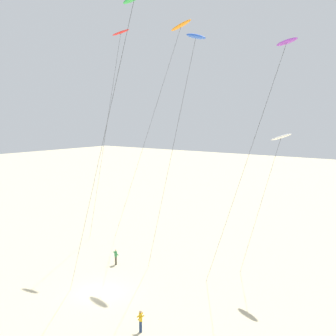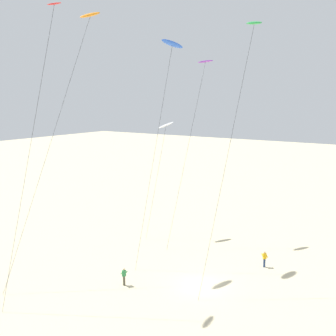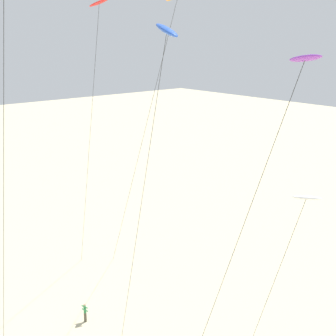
{
  "view_description": "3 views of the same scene",
  "coord_description": "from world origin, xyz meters",
  "px_view_note": "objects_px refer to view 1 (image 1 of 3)",
  "views": [
    {
      "loc": [
        26.69,
        -25.54,
        15.73
      ],
      "look_at": [
        1.77,
        7.69,
        10.54
      ],
      "focal_mm": 45.66,
      "sensor_mm": 36.0,
      "label": 1
    },
    {
      "loc": [
        -32.47,
        -18.12,
        17.2
      ],
      "look_at": [
        0.56,
        3.96,
        10.57
      ],
      "focal_mm": 45.76,
      "sensor_mm": 36.0,
      "label": 2
    },
    {
      "loc": [
        24.03,
        -8.91,
        22.13
      ],
      "look_at": [
        4.13,
        8.02,
        14.43
      ],
      "focal_mm": 47.0,
      "sensor_mm": 36.0,
      "label": 3
    }
  ],
  "objects_px": {
    "kite_flyer_nearest": "(141,321)",
    "kite_orange": "(180,28)",
    "kite_white": "(280,139)",
    "kite_purple": "(284,49)",
    "kite_green": "(133,3)",
    "kite_red": "(119,43)",
    "kite_flyer_middle": "(116,256)",
    "kite_blue": "(195,39)"
  },
  "relations": [
    {
      "from": "kite_flyer_nearest",
      "to": "kite_orange",
      "type": "bearing_deg",
      "value": 116.21
    },
    {
      "from": "kite_white",
      "to": "kite_purple",
      "type": "height_order",
      "value": "kite_purple"
    },
    {
      "from": "kite_white",
      "to": "kite_green",
      "type": "distance_m",
      "value": 17.81
    },
    {
      "from": "kite_orange",
      "to": "kite_red",
      "type": "height_order",
      "value": "kite_orange"
    },
    {
      "from": "kite_green",
      "to": "kite_red",
      "type": "height_order",
      "value": "kite_red"
    },
    {
      "from": "kite_white",
      "to": "kite_flyer_nearest",
      "type": "relative_size",
      "value": 8.49
    },
    {
      "from": "kite_white",
      "to": "kite_flyer_nearest",
      "type": "xyz_separation_m",
      "value": [
        -4.1,
        -14.91,
        -12.66
      ]
    },
    {
      "from": "kite_red",
      "to": "kite_green",
      "type": "bearing_deg",
      "value": -43.52
    },
    {
      "from": "kite_red",
      "to": "kite_flyer_middle",
      "type": "height_order",
      "value": "kite_red"
    },
    {
      "from": "kite_purple",
      "to": "kite_orange",
      "type": "bearing_deg",
      "value": 158.76
    },
    {
      "from": "kite_green",
      "to": "kite_purple",
      "type": "xyz_separation_m",
      "value": [
        7.53,
        9.24,
        -2.73
      ]
    },
    {
      "from": "kite_orange",
      "to": "kite_purple",
      "type": "height_order",
      "value": "kite_orange"
    },
    {
      "from": "kite_green",
      "to": "kite_flyer_middle",
      "type": "relative_size",
      "value": 14.53
    },
    {
      "from": "kite_purple",
      "to": "kite_flyer_middle",
      "type": "bearing_deg",
      "value": -175.43
    },
    {
      "from": "kite_purple",
      "to": "kite_flyer_middle",
      "type": "relative_size",
      "value": 12.98
    },
    {
      "from": "kite_white",
      "to": "kite_red",
      "type": "bearing_deg",
      "value": -176.16
    },
    {
      "from": "kite_orange",
      "to": "kite_flyer_middle",
      "type": "distance_m",
      "value": 25.11
    },
    {
      "from": "kite_white",
      "to": "kite_green",
      "type": "height_order",
      "value": "kite_green"
    },
    {
      "from": "kite_blue",
      "to": "kite_flyer_nearest",
      "type": "distance_m",
      "value": 23.76
    },
    {
      "from": "kite_red",
      "to": "kite_flyer_middle",
      "type": "bearing_deg",
      "value": -53.55
    },
    {
      "from": "kite_blue",
      "to": "kite_green",
      "type": "xyz_separation_m",
      "value": [
        0.43,
        -8.69,
        1.2
      ]
    },
    {
      "from": "kite_green",
      "to": "kite_flyer_nearest",
      "type": "bearing_deg",
      "value": -39.59
    },
    {
      "from": "kite_blue",
      "to": "kite_green",
      "type": "bearing_deg",
      "value": -87.15
    },
    {
      "from": "kite_flyer_middle",
      "to": "kite_flyer_nearest",
      "type": "bearing_deg",
      "value": -39.15
    },
    {
      "from": "kite_orange",
      "to": "kite_purple",
      "type": "xyz_separation_m",
      "value": [
        13.78,
        -5.35,
        -4.02
      ]
    },
    {
      "from": "kite_blue",
      "to": "kite_orange",
      "type": "xyz_separation_m",
      "value": [
        -5.81,
        5.91,
        2.49
      ]
    },
    {
      "from": "kite_orange",
      "to": "kite_flyer_nearest",
      "type": "bearing_deg",
      "value": -63.79
    },
    {
      "from": "kite_blue",
      "to": "kite_purple",
      "type": "relative_size",
      "value": 1.07
    },
    {
      "from": "kite_purple",
      "to": "kite_flyer_middle",
      "type": "xyz_separation_m",
      "value": [
        -17.22,
        -1.38,
        -19.93
      ]
    },
    {
      "from": "kite_green",
      "to": "kite_flyer_middle",
      "type": "xyz_separation_m",
      "value": [
        -9.69,
        7.87,
        -22.66
      ]
    },
    {
      "from": "kite_green",
      "to": "kite_flyer_middle",
      "type": "height_order",
      "value": "kite_green"
    },
    {
      "from": "kite_white",
      "to": "kite_flyer_nearest",
      "type": "height_order",
      "value": "kite_white"
    },
    {
      "from": "kite_flyer_nearest",
      "to": "kite_green",
      "type": "bearing_deg",
      "value": 140.41
    },
    {
      "from": "kite_orange",
      "to": "kite_red",
      "type": "distance_m",
      "value": 7.21
    },
    {
      "from": "kite_orange",
      "to": "kite_green",
      "type": "height_order",
      "value": "kite_orange"
    },
    {
      "from": "kite_white",
      "to": "kite_flyer_middle",
      "type": "height_order",
      "value": "kite_white"
    },
    {
      "from": "kite_green",
      "to": "kite_flyer_nearest",
      "type": "distance_m",
      "value": 22.75
    },
    {
      "from": "kite_flyer_nearest",
      "to": "kite_red",
      "type": "bearing_deg",
      "value": 136.88
    },
    {
      "from": "kite_purple",
      "to": "kite_flyer_middle",
      "type": "height_order",
      "value": "kite_purple"
    },
    {
      "from": "kite_blue",
      "to": "kite_flyer_middle",
      "type": "bearing_deg",
      "value": -174.95
    },
    {
      "from": "kite_blue",
      "to": "kite_flyer_middle",
      "type": "height_order",
      "value": "kite_blue"
    },
    {
      "from": "kite_blue",
      "to": "kite_orange",
      "type": "height_order",
      "value": "kite_orange"
    }
  ]
}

